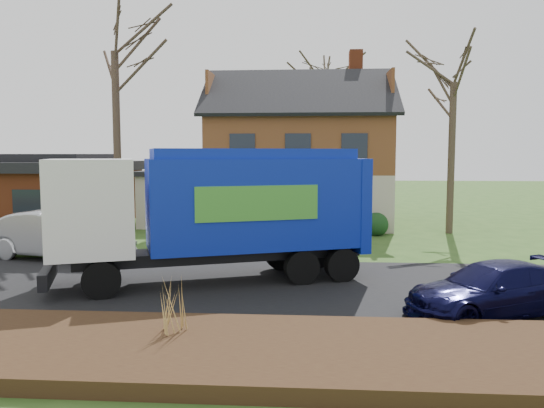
{
  "coord_description": "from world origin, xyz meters",
  "views": [
    {
      "loc": [
        2.54,
        -14.5,
        3.71
      ],
      "look_at": [
        1.34,
        2.5,
        2.09
      ],
      "focal_mm": 35.0,
      "sensor_mm": 36.0,
      "label": 1
    }
  ],
  "objects": [
    {
      "name": "ground",
      "position": [
        0.0,
        0.0,
        0.0
      ],
      "size": [
        120.0,
        120.0,
        0.0
      ],
      "primitive_type": "plane",
      "color": "#2A4B19",
      "rests_on": "ground"
    },
    {
      "name": "road",
      "position": [
        0.0,
        0.0,
        0.01
      ],
      "size": [
        80.0,
        7.0,
        0.02
      ],
      "primitive_type": "cube",
      "color": "black",
      "rests_on": "ground"
    },
    {
      "name": "mulch_verge",
      "position": [
        0.0,
        -5.3,
        0.15
      ],
      "size": [
        80.0,
        3.5,
        0.3
      ],
      "primitive_type": "cube",
      "color": "black",
      "rests_on": "ground"
    },
    {
      "name": "main_house",
      "position": [
        1.49,
        13.91,
        4.03
      ],
      "size": [
        12.95,
        8.95,
        9.26
      ],
      "color": "#BCB197",
      "rests_on": "ground"
    },
    {
      "name": "ranch_house",
      "position": [
        -12.0,
        13.0,
        1.81
      ],
      "size": [
        9.8,
        8.2,
        3.7
      ],
      "color": "#953F20",
      "rests_on": "ground"
    },
    {
      "name": "garbage_truck",
      "position": [
        -0.01,
        0.51,
        2.22
      ],
      "size": [
        9.26,
        5.36,
        3.85
      ],
      "rotation": [
        0.0,
        0.0,
        0.35
      ],
      "color": "black",
      "rests_on": "ground"
    },
    {
      "name": "silver_sedan",
      "position": [
        -6.3,
        3.48,
        0.86
      ],
      "size": [
        5.47,
        2.93,
        1.71
      ],
      "primitive_type": "imported",
      "rotation": [
        0.0,
        0.0,
        1.35
      ],
      "color": "#ADB1B6",
      "rests_on": "ground"
    },
    {
      "name": "navy_wagon",
      "position": [
        6.73,
        -2.29,
        0.61
      ],
      "size": [
        4.53,
        3.24,
        1.22
      ],
      "primitive_type": "imported",
      "rotation": [
        0.0,
        0.0,
        -1.16
      ],
      "color": "black",
      "rests_on": "ground"
    },
    {
      "name": "tree_front_west",
      "position": [
        -6.32,
        9.49,
        9.56
      ],
      "size": [
        3.9,
        3.9,
        11.6
      ],
      "color": "#443329",
      "rests_on": "ground"
    },
    {
      "name": "tree_front_east",
      "position": [
        9.09,
        10.61,
        8.1
      ],
      "size": [
        3.59,
        3.59,
        9.96
      ],
      "color": "#47382A",
      "rests_on": "ground"
    },
    {
      "name": "tree_back",
      "position": [
        3.6,
        22.84,
        9.71
      ],
      "size": [
        3.68,
        3.68,
        11.64
      ],
      "color": "#3B3023",
      "rests_on": "ground"
    },
    {
      "name": "grass_clump_mid",
      "position": [
        -0.08,
        -4.76,
        0.83
      ],
      "size": [
        0.38,
        0.31,
        1.05
      ],
      "color": "tan",
      "rests_on": "mulch_verge"
    }
  ]
}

